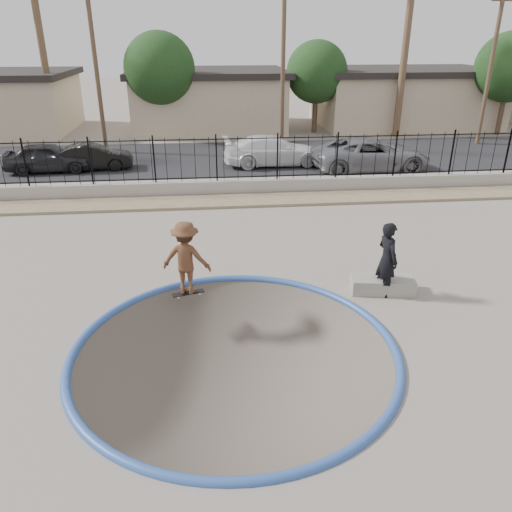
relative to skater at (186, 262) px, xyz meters
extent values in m
cube|color=slate|center=(1.04, 10.40, -2.06)|extent=(120.00, 120.00, 2.20)
torus|color=#2E5096|center=(1.04, -2.60, -0.96)|extent=(7.04, 7.04, 0.20)
cube|color=tan|center=(1.04, 7.60, -0.90)|extent=(42.00, 1.60, 0.11)
cube|color=#9D938A|center=(1.04, 8.70, -0.66)|extent=(42.00, 0.45, 0.60)
cube|color=black|center=(1.04, 8.70, -0.24)|extent=(40.00, 0.04, 0.03)
cube|color=black|center=(1.04, 8.70, 1.34)|extent=(40.00, 0.04, 0.04)
cube|color=black|center=(1.04, 15.40, -0.94)|extent=(90.00, 8.00, 0.04)
cube|color=tan|center=(1.04, 24.90, 0.79)|extent=(10.00, 8.00, 3.50)
cube|color=black|center=(1.04, 24.90, 2.74)|extent=(10.60, 8.60, 0.40)
cube|color=tan|center=(15.04, 24.90, 0.79)|extent=(12.00, 8.00, 3.50)
cube|color=black|center=(15.04, 24.90, 2.74)|extent=(12.60, 8.60, 0.40)
cylinder|color=brown|center=(-8.96, 22.40, 3.54)|extent=(0.44, 0.44, 9.00)
cylinder|color=brown|center=(13.04, 20.40, 4.04)|extent=(0.44, 0.44, 10.00)
cylinder|color=#473323|center=(-4.96, 17.40, 3.54)|extent=(0.24, 0.24, 9.00)
cylinder|color=#473323|center=(5.04, 17.40, 3.79)|extent=(0.24, 0.24, 9.50)
cylinder|color=#473323|center=(17.04, 17.40, 3.54)|extent=(0.24, 0.24, 9.00)
cube|color=#473323|center=(17.04, 17.40, 6.84)|extent=(1.30, 0.10, 0.10)
cylinder|color=#473323|center=(-1.96, 21.40, 0.54)|extent=(0.34, 0.34, 3.00)
sphere|color=#143311|center=(-1.96, 21.40, 3.24)|extent=(4.32, 4.32, 4.32)
cylinder|color=#473323|center=(8.04, 22.40, 0.42)|extent=(0.34, 0.34, 2.75)
sphere|color=#143311|center=(8.04, 22.40, 2.89)|extent=(3.96, 3.96, 3.96)
cylinder|color=#473323|center=(20.04, 20.40, 0.54)|extent=(0.34, 0.34, 3.00)
sphere|color=#143311|center=(20.04, 20.40, 3.24)|extent=(4.32, 4.32, 4.32)
imported|color=brown|center=(0.00, 0.00, 0.00)|extent=(1.37, 0.99, 1.91)
cube|color=black|center=(0.00, 0.00, -0.89)|extent=(0.86, 0.42, 0.02)
cylinder|color=silver|center=(-0.25, -0.15, -0.93)|extent=(0.06, 0.04, 0.05)
cylinder|color=silver|center=(-0.29, 0.00, -0.93)|extent=(0.06, 0.04, 0.05)
cylinder|color=silver|center=(0.29, 0.00, -0.93)|extent=(0.06, 0.04, 0.05)
cylinder|color=silver|center=(0.25, 0.15, -0.93)|extent=(0.06, 0.04, 0.05)
imported|color=black|center=(5.04, -0.43, 0.02)|extent=(0.64, 0.81, 1.96)
cube|color=gray|center=(5.04, -0.31, -0.76)|extent=(1.69, 0.94, 0.40)
imported|color=black|center=(-6.89, 13.21, -0.23)|extent=(4.15, 1.87, 1.38)
imported|color=black|center=(-4.87, 13.40, -0.30)|extent=(3.84, 1.64, 1.23)
imported|color=white|center=(4.02, 13.40, -0.19)|extent=(5.11, 2.33, 1.45)
imported|color=gray|center=(8.55, 11.80, -0.13)|extent=(5.78, 2.91, 1.57)
camera|label=1|loc=(0.58, -11.45, 5.25)|focal=35.00mm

